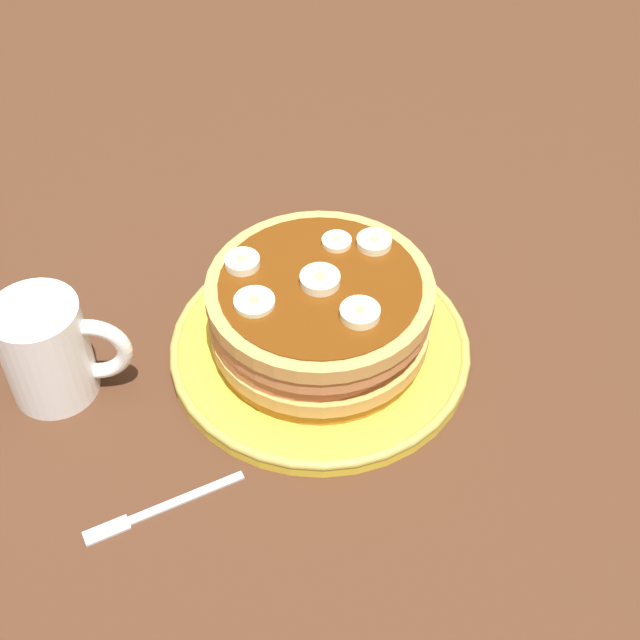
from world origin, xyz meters
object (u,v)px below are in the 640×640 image
at_px(banana_slice_1, 360,313).
at_px(coffee_mug, 50,349).
at_px(pancake_stack, 320,314).
at_px(plate, 320,346).
at_px(banana_slice_2, 242,262).
at_px(banana_slice_0, 317,277).
at_px(banana_slice_3, 337,242).
at_px(banana_slice_5, 374,243).
at_px(banana_slice_4, 254,302).
at_px(fork, 155,510).

xyz_separation_m(banana_slice_1, coffee_mug, (-0.26, 0.00, -0.04)).
bearing_deg(pancake_stack, plate, -144.19).
height_order(banana_slice_1, banana_slice_2, same).
height_order(banana_slice_0, banana_slice_1, same).
relative_size(banana_slice_3, banana_slice_5, 0.85).
bearing_deg(banana_slice_4, coffee_mug, -175.84).
bearing_deg(coffee_mug, plate, 8.94).
relative_size(banana_slice_4, fork, 0.28).
height_order(plate, banana_slice_2, banana_slice_2).
relative_size(banana_slice_5, coffee_mug, 0.28).
relative_size(plate, banana_slice_3, 10.28).
distance_m(pancake_stack, banana_slice_1, 0.06).
relative_size(banana_slice_2, coffee_mug, 0.27).
distance_m(plate, fork, 0.21).
bearing_deg(banana_slice_4, pancake_stack, 23.16).
distance_m(pancake_stack, banana_slice_0, 0.04).
bearing_deg(plate, banana_slice_2, 160.31).
height_order(banana_slice_4, coffee_mug, coffee_mug).
bearing_deg(banana_slice_1, coffee_mug, 179.29).
bearing_deg(banana_slice_4, banana_slice_2, 103.90).
distance_m(banana_slice_1, coffee_mug, 0.26).
bearing_deg(banana_slice_2, fork, -109.49).
relative_size(banana_slice_1, banana_slice_5, 1.07).
xyz_separation_m(banana_slice_1, banana_slice_4, (-0.09, 0.02, -0.00)).
height_order(pancake_stack, banana_slice_0, banana_slice_0).
xyz_separation_m(banana_slice_3, banana_slice_5, (0.03, -0.00, 0.00)).
height_order(banana_slice_0, banana_slice_4, banana_slice_0).
distance_m(banana_slice_1, banana_slice_3, 0.09).
bearing_deg(plate, pancake_stack, 35.81).
bearing_deg(banana_slice_2, banana_slice_1, -32.75).
distance_m(banana_slice_0, coffee_mug, 0.23).
xyz_separation_m(banana_slice_1, fork, (-0.16, -0.12, -0.09)).
bearing_deg(fork, pancake_stack, 51.00).
distance_m(plate, banana_slice_1, 0.10).
bearing_deg(banana_slice_5, banana_slice_1, -101.07).
distance_m(banana_slice_2, banana_slice_4, 0.05).
height_order(pancake_stack, banana_slice_4, banana_slice_4).
xyz_separation_m(banana_slice_4, coffee_mug, (-0.17, -0.01, -0.04)).
bearing_deg(banana_slice_2, banana_slice_5, 11.68).
distance_m(plate, coffee_mug, 0.23).
bearing_deg(banana_slice_4, fork, -119.03).
relative_size(plate, banana_slice_2, 8.98).
bearing_deg(fork, banana_slice_4, 60.97).
height_order(banana_slice_3, fork, banana_slice_3).
xyz_separation_m(banana_slice_2, coffee_mug, (-0.16, -0.06, -0.04)).
bearing_deg(fork, banana_slice_0, 52.18).
bearing_deg(banana_slice_5, banana_slice_3, 175.51).
bearing_deg(banana_slice_5, banana_slice_4, -145.56).
relative_size(banana_slice_0, banana_slice_5, 1.11).
xyz_separation_m(plate, banana_slice_5, (0.05, 0.05, 0.08)).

